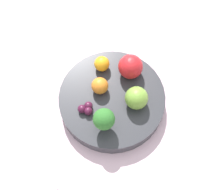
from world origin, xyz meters
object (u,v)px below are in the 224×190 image
Objects in this scene: orange_front at (100,85)px; grape_cluster at (86,109)px; apple_red at (136,98)px; apple_green at (130,66)px; orange_back at (102,64)px; broccoli at (104,120)px; napkin at (19,176)px; bowl at (112,100)px.

orange_front is 1.15× the size of grape_cluster.
apple_red is 0.90× the size of apple_green.
orange_back is (0.03, 0.12, -0.01)m from apple_red.
orange_back is at bearing 112.70° from apple_green.
orange_back is at bearing 16.98° from grape_cluster.
broccoli reaches higher than orange_front.
napkin is at bearing 168.22° from grape_cluster.
bowl is 1.41× the size of napkin.
orange_front is 0.22× the size of napkin.
orange_back is (0.12, 0.09, -0.02)m from broccoli.
apple_red reaches higher than napkin.
broccoli reaches higher than bowl.
orange_front is 0.06m from orange_back.
napkin is (-0.19, 0.10, -0.07)m from broccoli.
apple_red is 1.43× the size of orange_back.
apple_red is (0.09, -0.03, -0.01)m from broccoli.
apple_red is 1.33× the size of orange_front.
bowl is 0.07m from apple_red.
apple_green is (0.15, 0.03, -0.01)m from broccoli.
napkin is (-0.20, 0.04, -0.04)m from grape_cluster.
bowl is 6.34× the size of orange_front.
napkin is at bearing 153.11° from broccoli.
bowl is at bearing -93.24° from orange_front.
bowl is 0.07m from grape_cluster.
orange_front reaches higher than napkin.
apple_green is 1.47× the size of orange_front.
apple_red is at bearing -24.18° from napkin.
orange_front reaches higher than grape_cluster.
broccoli is 1.15× the size of apple_green.
apple_red reaches higher than grape_cluster.
broccoli reaches higher than apple_red.
orange_back is at bearing -1.36° from napkin.
apple_green reaches higher than grape_cluster.
broccoli is at bearing -26.89° from napkin.
broccoli is 1.82× the size of orange_back.
apple_green reaches higher than bowl.
orange_front is at bearing -148.77° from orange_back.
apple_red is at bearing -79.43° from orange_front.
broccoli reaches higher than apple_green.
apple_red is 0.12m from grape_cluster.
orange_front is at bearing -8.13° from napkin.
apple_green is 1.69× the size of grape_cluster.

